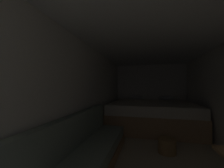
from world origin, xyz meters
TOP-DOWN VIEW (x-y plane):
  - ground_plane at (0.00, 2.02)m, footprint 7.51×7.51m
  - wall_back at (0.00, 4.80)m, footprint 2.57×0.05m
  - wall_left at (-1.26, 2.02)m, footprint 0.05×5.51m
  - ceiling_slab at (0.00, 2.02)m, footprint 2.57×5.51m
  - bed at (0.00, 3.73)m, footprint 2.35×2.00m
  - sofa_left at (-0.96, 1.08)m, footprint 0.61×2.76m
  - wicker_basket at (0.22, 2.13)m, footprint 0.32×0.32m

SIDE VIEW (x-z plane):
  - ground_plane at x=0.00m, z-range 0.00..0.00m
  - wicker_basket at x=0.22m, z-range 0.00..0.26m
  - sofa_left at x=-0.96m, z-range -0.15..0.65m
  - bed at x=0.00m, z-range -0.08..0.81m
  - wall_back at x=0.00m, z-range 0.00..2.00m
  - wall_left at x=-1.26m, z-range 0.00..2.00m
  - ceiling_slab at x=0.00m, z-range 2.00..2.05m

